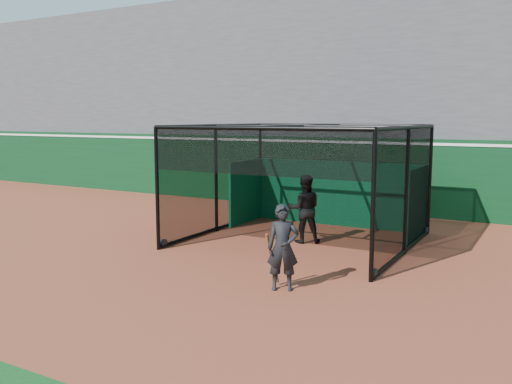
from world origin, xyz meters
The scene contains 6 objects.
ground centered at (0.00, 0.00, 0.00)m, with size 120.00×120.00×0.00m, color brown.
outfield_wall centered at (0.00, 8.50, 1.29)m, with size 50.00×0.50×2.50m.
grandstand centered at (0.00, 12.27, 4.48)m, with size 50.00×7.85×8.95m.
batting_cage centered at (1.17, 3.34, 1.47)m, with size 5.37×5.17×2.95m.
batter centered at (1.29, 3.23, 0.87)m, with size 0.85×0.66×1.74m, color black.
on_deck_player centered at (2.54, -0.50, 0.80)m, with size 0.69×0.61×1.60m.
Camera 1 is at (6.88, -9.20, 3.16)m, focal length 38.00 mm.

